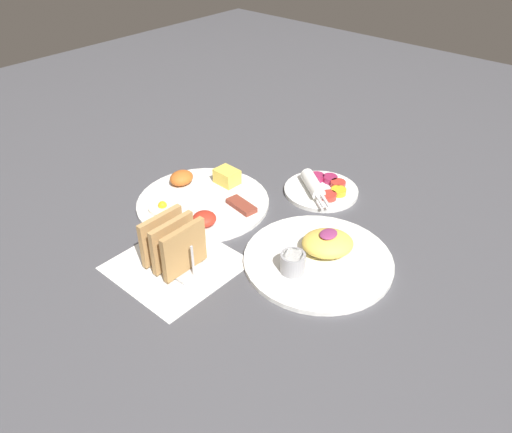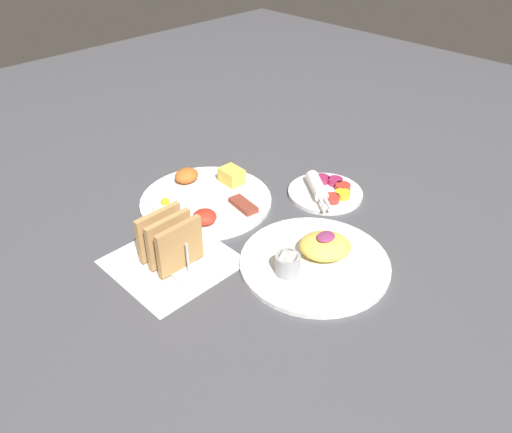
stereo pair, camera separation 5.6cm
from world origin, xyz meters
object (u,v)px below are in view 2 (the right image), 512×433
plate_foreground (316,257)px  plate_condiments (325,191)px  plate_breakfast (206,198)px  toast_rack (170,242)px

plate_foreground → plate_condiments: bearing=34.5°
plate_breakfast → plate_foreground: bearing=-88.4°
plate_breakfast → toast_rack: bearing=-147.3°
plate_breakfast → toast_rack: size_ratio=2.63×
plate_condiments → toast_rack: bearing=172.0°
plate_foreground → toast_rack: bearing=134.5°
plate_breakfast → plate_foreground: size_ratio=1.03×
plate_condiments → toast_rack: toast_rack is taller
plate_foreground → toast_rack: size_ratio=2.55×
plate_breakfast → toast_rack: toast_rack is taller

